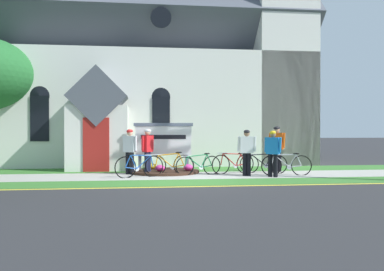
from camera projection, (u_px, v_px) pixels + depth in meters
name	position (u px, v px, depth m)	size (l,w,h in m)	color
ground	(173.00, 170.00, 17.31)	(140.00, 140.00, 0.00)	#2B2B2D
sidewalk_slab	(166.00, 176.00, 14.96)	(32.00, 2.38, 0.01)	#A8A59E
grass_verge	(171.00, 183.00, 12.99)	(32.00, 1.61, 0.01)	#38722D
church_lawn	(163.00, 170.00, 17.27)	(24.00, 2.28, 0.01)	#38722D
curb_paint_stripe	(173.00, 187.00, 12.04)	(28.00, 0.16, 0.01)	yellow
church_building	(165.00, 68.00, 22.64)	(14.93, 10.95, 14.69)	silver
church_sign	(163.00, 140.00, 16.45)	(2.29, 0.28, 1.89)	slate
flower_bed	(164.00, 171.00, 16.01)	(2.63, 2.63, 0.34)	#382319
bicycle_red	(199.00, 165.00, 15.24)	(1.70, 0.53, 0.81)	black
bicycle_orange	(264.00, 163.00, 15.90)	(1.66, 0.66, 0.80)	black
bicycle_green	(287.00, 165.00, 15.12)	(1.79, 0.29, 0.82)	black
bicycle_black	(233.00, 163.00, 15.75)	(1.70, 0.52, 0.81)	black
bicycle_silver	(170.00, 165.00, 15.15)	(1.76, 0.13, 0.86)	black
bicycle_white	(139.00, 166.00, 14.47)	(1.66, 0.57, 0.84)	black
cyclist_in_red_jersey	(247.00, 149.00, 14.95)	(0.62, 0.36, 1.63)	black
cyclist_in_orange_jersey	(130.00, 148.00, 15.41)	(0.52, 0.51, 1.64)	black
cyclist_in_white_jersey	(148.00, 148.00, 15.51)	(0.46, 0.61, 1.65)	#191E38
cyclist_in_blue_jersey	(273.00, 150.00, 14.55)	(0.47, 0.57, 1.60)	black
cyclist_in_yellow_jersey	(277.00, 145.00, 16.47)	(0.52, 0.62, 1.76)	black
roadside_conifer	(273.00, 68.00, 24.24)	(3.85, 3.85, 8.07)	#4C3823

